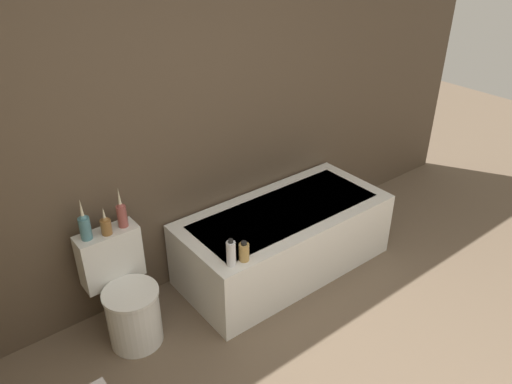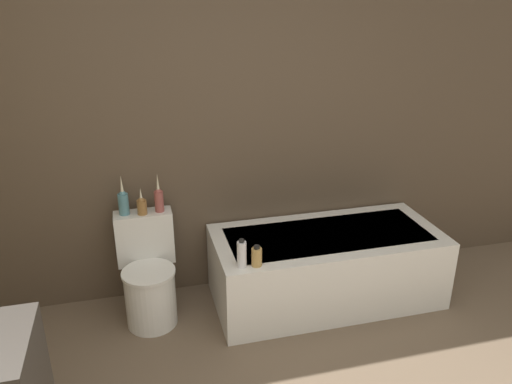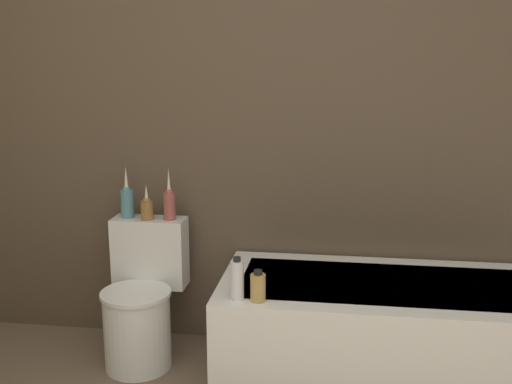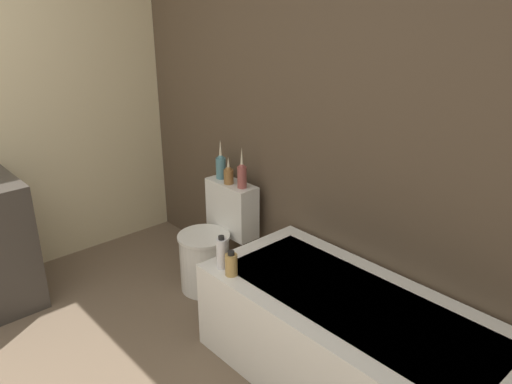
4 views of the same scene
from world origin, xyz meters
name	(u,v)px [view 3 (image 3 of 4)]	position (x,y,z in m)	size (l,w,h in m)	color
wall_back_tiled	(248,109)	(0.00, 2.23, 1.30)	(6.40, 0.06, 2.60)	brown
bathtub	(391,334)	(0.76, 1.80, 0.27)	(1.63, 0.75, 0.53)	white
toilet	(142,302)	(-0.51, 1.89, 0.32)	(0.39, 0.51, 0.73)	white
vase_gold	(127,200)	(-0.63, 2.06, 0.82)	(0.07, 0.07, 0.28)	teal
vase_silver	(147,208)	(-0.51, 2.04, 0.79)	(0.07, 0.07, 0.19)	olive
vase_bronze	(169,203)	(-0.39, 2.05, 0.82)	(0.06, 0.06, 0.28)	#994C47
shampoo_bottle_tall	(237,280)	(0.06, 1.52, 0.62)	(0.06, 0.06, 0.19)	silver
shampoo_bottle_short	(258,287)	(0.16, 1.51, 0.59)	(0.07, 0.07, 0.14)	tan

